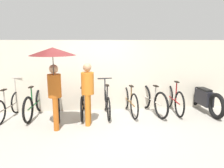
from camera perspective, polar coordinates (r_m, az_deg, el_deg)
name	(u,v)px	position (r m, az deg, el deg)	size (l,w,h in m)	color
ground_plane	(97,132)	(5.36, -4.04, -12.42)	(30.00, 30.00, 0.00)	#9E998E
back_wall	(94,76)	(6.75, -4.73, 2.12)	(13.75, 0.12, 2.17)	beige
parked_bicycle_0	(9,106)	(6.78, -25.41, -5.26)	(0.44, 1.61, 1.09)	black
parked_bicycle_1	(35,104)	(6.65, -19.58, -4.89)	(0.44, 1.75, 1.08)	black
parked_bicycle_2	(59,103)	(6.44, -13.78, -4.85)	(0.44, 1.75, 1.08)	black
parked_bicycle_3	(83,103)	(6.46, -7.59, -4.87)	(0.44, 1.78, 1.11)	black
parked_bicycle_4	(107,103)	(6.41, -1.41, -5.01)	(0.44, 1.62, 1.03)	black
parked_bicycle_5	(129,101)	(6.56, 4.56, -4.42)	(0.44, 1.73, 0.96)	black
parked_bicycle_6	(152,100)	(6.68, 10.46, -4.18)	(0.53, 1.79, 1.02)	black
parked_bicycle_7	(174,99)	(6.95, 15.82, -3.86)	(0.44, 1.73, 0.98)	black
pedestrian_leading	(53,65)	(5.21, -15.09, 4.81)	(1.05, 1.05, 2.00)	#B25619
pedestrian_center	(88,89)	(5.56, -6.39, -1.43)	(0.32, 0.32, 1.61)	#C66B1E
motorcycle	(204,99)	(7.26, 22.85, -3.53)	(0.58, 2.05, 0.93)	black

